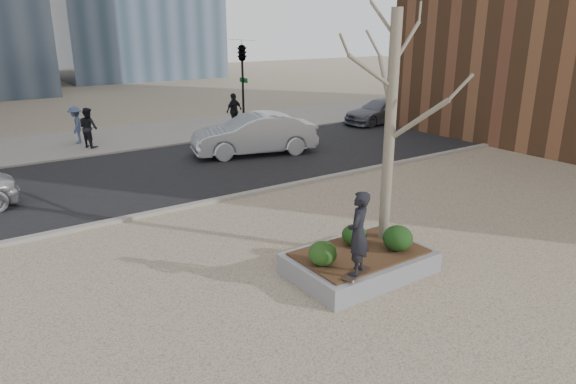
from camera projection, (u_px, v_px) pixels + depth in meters
ground at (323, 285)px, 10.67m from camera, size 120.00×120.00×0.00m
street at (151, 174)px, 18.50m from camera, size 60.00×8.00×0.02m
far_sidewalk at (98, 140)px, 23.98m from camera, size 60.00×6.00×0.02m
planter at (359, 263)px, 11.14m from camera, size 3.00×2.00×0.45m
planter_mulch at (360, 253)px, 11.06m from camera, size 2.70×1.70×0.04m
sycamore_tree at (392, 92)px, 10.81m from camera, size 2.80×2.80×6.60m
shrub_left at (323, 253)px, 10.38m from camera, size 0.59×0.59×0.50m
shrub_middle at (354, 235)px, 11.33m from camera, size 0.55×0.55×0.47m
shrub_right at (398, 238)px, 11.06m from camera, size 0.65×0.65×0.55m
skateboard at (356, 274)px, 10.05m from camera, size 0.80×0.44×0.08m
skateboarder at (358, 233)px, 9.78m from camera, size 0.73×0.67×1.67m
car_silver at (254, 134)px, 21.14m from camera, size 5.37×3.04×1.67m
car_third at (380, 111)px, 27.95m from camera, size 4.42×1.81×1.28m
pedestrian_a at (88, 128)px, 22.33m from camera, size 0.93×1.03×1.74m
pedestrian_b at (76, 125)px, 23.10m from camera, size 0.92×1.22×1.67m
pedestrian_c at (234, 111)px, 26.51m from camera, size 1.14×0.73×1.80m
traffic_light_far at (243, 88)px, 24.91m from camera, size 0.60×2.48×4.50m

